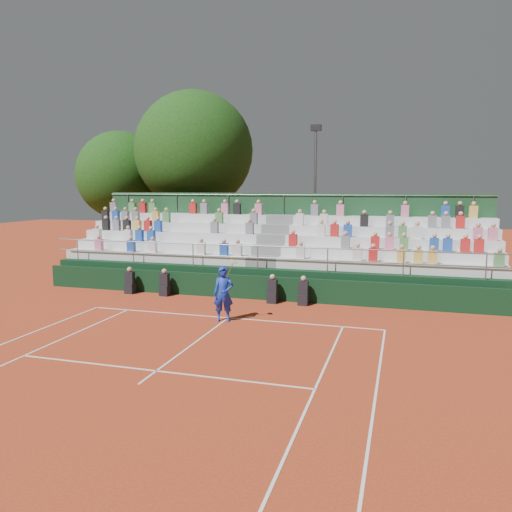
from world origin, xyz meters
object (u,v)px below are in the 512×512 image
(tennis_player, at_px, (224,294))
(tree_east, at_px, (194,151))
(floodlight_mast, at_px, (315,185))
(tree_west, at_px, (121,176))

(tennis_player, xyz_separation_m, tree_east, (-6.58, 12.76, 5.92))
(floodlight_mast, bearing_deg, tree_west, 177.84)
(tennis_player, height_order, tree_east, tree_east)
(tree_west, relative_size, floodlight_mast, 1.01)
(tree_east, bearing_deg, tennis_player, -62.72)
(tree_west, distance_m, floodlight_mast, 13.13)
(tennis_player, bearing_deg, tree_east, 117.28)
(tree_east, height_order, floodlight_mast, tree_east)
(tennis_player, xyz_separation_m, floodlight_mast, (0.94, 12.90, 3.82))
(tennis_player, bearing_deg, floodlight_mast, 85.83)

